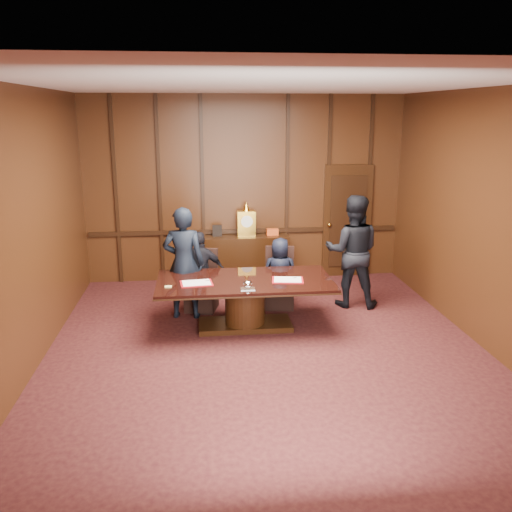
{
  "coord_description": "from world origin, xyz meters",
  "views": [
    {
      "loc": [
        -0.88,
        -6.7,
        3.18
      ],
      "look_at": [
        -0.03,
        1.22,
        1.05
      ],
      "focal_mm": 38.0,
      "sensor_mm": 36.0,
      "label": 1
    }
  ],
  "objects": [
    {
      "name": "notepad",
      "position": [
        -1.35,
        0.72,
        0.77
      ],
      "size": [
        0.1,
        0.07,
        0.01
      ],
      "primitive_type": "cube",
      "rotation": [
        0.0,
        0.0,
        0.05
      ],
      "color": "#DAC36B",
      "rests_on": "conference_table"
    },
    {
      "name": "inkstand",
      "position": [
        -0.23,
        0.51,
        0.81
      ],
      "size": [
        0.2,
        0.14,
        0.12
      ],
      "color": "white",
      "rests_on": "conference_table"
    },
    {
      "name": "signatory_left",
      "position": [
        -0.88,
        1.76,
        0.66
      ],
      "size": [
        0.78,
        0.33,
        1.33
      ],
      "primitive_type": "imported",
      "rotation": [
        0.0,
        0.0,
        3.15
      ],
      "color": "black",
      "rests_on": "ground"
    },
    {
      "name": "chair_left",
      "position": [
        -0.87,
        1.84,
        0.29
      ],
      "size": [
        0.59,
        0.59,
        0.99
      ],
      "rotation": [
        0.0,
        0.0,
        -0.26
      ],
      "color": "black",
      "rests_on": "ground"
    },
    {
      "name": "folder_left",
      "position": [
        -0.95,
        0.83,
        0.77
      ],
      "size": [
        0.49,
        0.38,
        0.02
      ],
      "rotation": [
        0.0,
        0.0,
        0.11
      ],
      "color": "#A00E14",
      "rests_on": "conference_table"
    },
    {
      "name": "folder_right",
      "position": [
        0.4,
        0.85,
        0.77
      ],
      "size": [
        0.5,
        0.39,
        0.02
      ],
      "rotation": [
        0.0,
        0.0,
        -0.14
      ],
      "color": "#A00E14",
      "rests_on": "conference_table"
    },
    {
      "name": "witness_right",
      "position": [
        1.63,
        1.76,
        0.94
      ],
      "size": [
        1.07,
        0.93,
        1.88
      ],
      "primitive_type": "imported",
      "rotation": [
        0.0,
        0.0,
        2.87
      ],
      "color": "black",
      "rests_on": "ground"
    },
    {
      "name": "room",
      "position": [
        0.07,
        0.14,
        1.72
      ],
      "size": [
        7.0,
        7.04,
        3.5
      ],
      "color": "black",
      "rests_on": "ground"
    },
    {
      "name": "conference_table",
      "position": [
        -0.23,
        0.96,
        0.51
      ],
      "size": [
        2.62,
        1.32,
        0.76
      ],
      "color": "black",
      "rests_on": "ground"
    },
    {
      "name": "chair_right",
      "position": [
        0.43,
        1.84,
        0.29
      ],
      "size": [
        0.55,
        0.55,
        0.99
      ],
      "rotation": [
        0.0,
        0.0,
        -0.15
      ],
      "color": "black",
      "rests_on": "ground"
    },
    {
      "name": "witness_left",
      "position": [
        -1.14,
        1.5,
        0.89
      ],
      "size": [
        0.7,
        0.51,
        1.78
      ],
      "primitive_type": "imported",
      "rotation": [
        0.0,
        0.0,
        3.01
      ],
      "color": "black",
      "rests_on": "ground"
    },
    {
      "name": "signatory_right",
      "position": [
        0.42,
        1.76,
        0.6
      ],
      "size": [
        0.63,
        0.45,
        1.19
      ],
      "primitive_type": "imported",
      "rotation": [
        0.0,
        0.0,
        3.01
      ],
      "color": "black",
      "rests_on": "ground"
    },
    {
      "name": "sideboard",
      "position": [
        0.0,
        3.26,
        0.49
      ],
      "size": [
        1.6,
        0.45,
        1.54
      ],
      "color": "black",
      "rests_on": "ground"
    }
  ]
}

